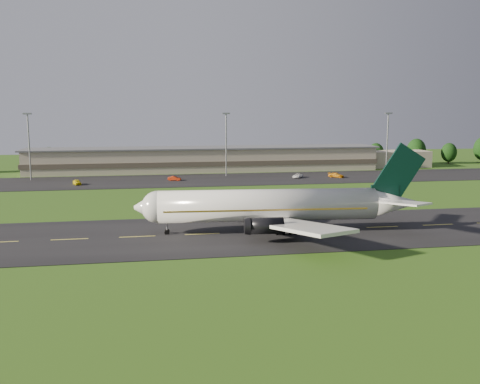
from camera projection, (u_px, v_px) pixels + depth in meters
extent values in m
plane|color=#204812|center=(265.00, 232.00, 93.79)|extent=(360.00, 360.00, 0.00)
cube|color=black|center=(265.00, 232.00, 93.78)|extent=(220.00, 30.00, 0.10)
cube|color=black|center=(214.00, 180.00, 163.89)|extent=(260.00, 30.00, 0.10)
cylinder|color=silver|center=(268.00, 205.00, 93.14)|extent=(38.31, 8.36, 5.60)
sphere|color=silver|center=(158.00, 207.00, 91.29)|extent=(5.60, 5.60, 5.60)
cone|color=silver|center=(146.00, 207.00, 91.09)|extent=(4.38, 5.65, 5.38)
cone|color=silver|center=(392.00, 203.00, 95.34)|extent=(9.38, 6.13, 5.49)
cube|color=olive|center=(265.00, 207.00, 93.15)|extent=(35.32, 8.18, 0.28)
cube|color=black|center=(154.00, 204.00, 91.14)|extent=(2.21, 3.14, 0.65)
cube|color=silver|center=(300.00, 227.00, 82.89)|extent=(13.02, 20.23, 2.20)
cube|color=silver|center=(277.00, 202.00, 104.53)|extent=(15.13, 20.03, 2.20)
cube|color=silver|center=(404.00, 203.00, 90.29)|extent=(7.09, 9.39, 0.91)
cube|color=silver|center=(382.00, 194.00, 100.12)|extent=(7.91, 9.33, 0.91)
cube|color=black|center=(385.00, 193.00, 94.92)|extent=(5.03, 0.91, 3.00)
cube|color=black|center=(399.00, 172.00, 94.60)|extent=(9.44, 1.14, 10.55)
cylinder|color=black|center=(266.00, 226.00, 85.42)|extent=(5.78, 3.10, 2.70)
cylinder|color=black|center=(253.00, 208.00, 101.15)|extent=(5.78, 3.10, 2.70)
cube|color=tan|center=(205.00, 160.00, 186.65)|extent=(120.00, 15.00, 8.00)
cube|color=#4C4438|center=(205.00, 162.00, 186.78)|extent=(121.00, 15.40, 1.60)
cube|color=#595B60|center=(205.00, 148.00, 186.02)|extent=(122.00, 16.00, 0.50)
cube|color=tan|center=(390.00, 159.00, 200.60)|extent=(28.00, 11.00, 6.00)
cylinder|color=gray|center=(29.00, 148.00, 160.85)|extent=(0.44, 0.44, 20.00)
cube|color=gray|center=(27.00, 114.00, 159.31)|extent=(2.40, 1.20, 0.50)
cylinder|color=gray|center=(226.00, 145.00, 171.01)|extent=(0.44, 0.44, 20.00)
cube|color=gray|center=(226.00, 113.00, 169.47)|extent=(2.40, 1.20, 0.50)
cylinder|color=gray|center=(387.00, 143.00, 180.32)|extent=(0.44, 0.44, 20.00)
cube|color=gray|center=(388.00, 113.00, 178.78)|extent=(2.40, 1.20, 0.50)
cylinder|color=black|center=(50.00, 167.00, 188.33)|extent=(0.56, 0.56, 2.63)
ellipsoid|color=black|center=(49.00, 158.00, 187.84)|extent=(6.14, 6.14, 7.67)
cylinder|color=black|center=(112.00, 166.00, 191.05)|extent=(0.56, 0.56, 2.57)
ellipsoid|color=black|center=(112.00, 157.00, 190.57)|extent=(6.00, 6.00, 7.50)
cylinder|color=black|center=(318.00, 163.00, 203.51)|extent=(0.56, 0.56, 2.57)
ellipsoid|color=black|center=(318.00, 154.00, 203.03)|extent=(6.00, 6.00, 7.50)
cylinder|color=black|center=(375.00, 162.00, 207.40)|extent=(0.56, 0.56, 2.69)
ellipsoid|color=black|center=(376.00, 153.00, 206.90)|extent=(6.27, 6.27, 7.84)
cylinder|color=black|center=(416.00, 160.00, 211.39)|extent=(0.56, 0.56, 3.16)
ellipsoid|color=black|center=(416.00, 150.00, 210.80)|extent=(7.36, 7.36, 9.20)
cylinder|color=black|center=(448.00, 160.00, 212.92)|extent=(0.56, 0.56, 2.59)
ellipsoid|color=black|center=(449.00, 152.00, 212.43)|extent=(6.05, 6.05, 7.56)
imported|color=yellow|center=(77.00, 182.00, 152.15)|extent=(3.07, 4.65, 1.47)
imported|color=#AB260B|center=(174.00, 178.00, 161.25)|extent=(4.18, 2.52, 1.30)
imported|color=white|center=(298.00, 176.00, 167.67)|extent=(4.52, 4.97, 1.29)
imported|color=orange|center=(336.00, 175.00, 168.65)|extent=(5.10, 4.94, 1.47)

